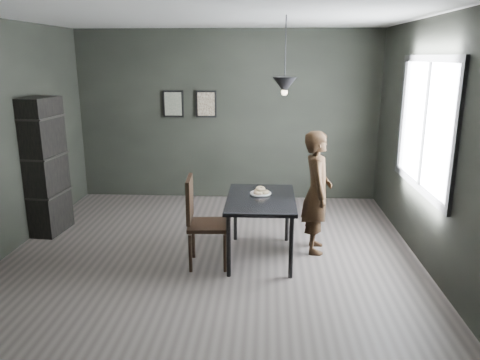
# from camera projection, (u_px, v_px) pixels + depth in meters

# --- Properties ---
(ground) EXTENTS (5.00, 5.00, 0.00)m
(ground) POSITION_uv_depth(u_px,v_px,m) (211.00, 255.00, 5.73)
(ground) COLOR #383331
(ground) RESTS_ON ground
(back_wall) EXTENTS (5.00, 0.10, 2.80)m
(back_wall) POSITION_uv_depth(u_px,v_px,m) (228.00, 116.00, 7.78)
(back_wall) COLOR black
(back_wall) RESTS_ON ground
(ceiling) EXTENTS (5.00, 5.00, 0.02)m
(ceiling) POSITION_uv_depth(u_px,v_px,m) (207.00, 14.00, 5.01)
(ceiling) COLOR silver
(ceiling) RESTS_ON ground
(window_assembly) EXTENTS (0.04, 1.96, 1.56)m
(window_assembly) POSITION_uv_depth(u_px,v_px,m) (425.00, 125.00, 5.38)
(window_assembly) COLOR white
(window_assembly) RESTS_ON ground
(cafe_table) EXTENTS (0.80, 1.20, 0.75)m
(cafe_table) POSITION_uv_depth(u_px,v_px,m) (261.00, 204.00, 5.53)
(cafe_table) COLOR black
(cafe_table) RESTS_ON ground
(white_plate) EXTENTS (0.23, 0.23, 0.01)m
(white_plate) POSITION_uv_depth(u_px,v_px,m) (261.00, 194.00, 5.64)
(white_plate) COLOR white
(white_plate) RESTS_ON cafe_table
(donut_pile) EXTENTS (0.19, 0.20, 0.09)m
(donut_pile) POSITION_uv_depth(u_px,v_px,m) (261.00, 191.00, 5.63)
(donut_pile) COLOR beige
(donut_pile) RESTS_ON white_plate
(woman) EXTENTS (0.38, 0.56, 1.51)m
(woman) POSITION_uv_depth(u_px,v_px,m) (317.00, 192.00, 5.71)
(woman) COLOR black
(woman) RESTS_ON ground
(wood_chair) EXTENTS (0.49, 0.49, 1.05)m
(wood_chair) POSITION_uv_depth(u_px,v_px,m) (200.00, 216.00, 5.34)
(wood_chair) COLOR black
(wood_chair) RESTS_ON ground
(shelf_unit) EXTENTS (0.40, 0.65, 1.85)m
(shelf_unit) POSITION_uv_depth(u_px,v_px,m) (45.00, 167.00, 6.30)
(shelf_unit) COLOR black
(shelf_unit) RESTS_ON ground
(pendant_lamp) EXTENTS (0.28, 0.28, 0.86)m
(pendant_lamp) POSITION_uv_depth(u_px,v_px,m) (285.00, 85.00, 5.25)
(pendant_lamp) COLOR black
(pendant_lamp) RESTS_ON ground
(framed_print_left) EXTENTS (0.34, 0.04, 0.44)m
(framed_print_left) POSITION_uv_depth(u_px,v_px,m) (173.00, 104.00, 7.75)
(framed_print_left) COLOR black
(framed_print_left) RESTS_ON ground
(framed_print_right) EXTENTS (0.34, 0.04, 0.44)m
(framed_print_right) POSITION_uv_depth(u_px,v_px,m) (206.00, 104.00, 7.72)
(framed_print_right) COLOR black
(framed_print_right) RESTS_ON ground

